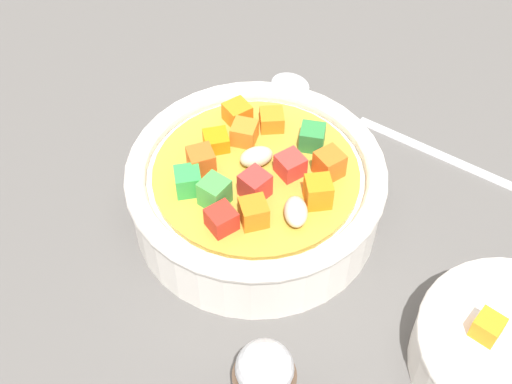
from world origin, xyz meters
The scene contains 4 objects.
ground_plane centered at (0.00, 0.00, -1.00)cm, with size 140.00×140.00×2.00cm, color #565451.
soup_bowl_main centered at (-0.02, -0.01, 2.80)cm, with size 16.66×16.66×6.22cm.
spoon centered at (10.23, -6.52, 0.47)cm, with size 12.14×18.10×1.10cm.
side_bowl_small centered at (-10.83, -14.52, 1.92)cm, with size 10.94×10.94×4.45cm.
Camera 1 is at (-28.80, -0.98, 36.34)cm, focal length 47.77 mm.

